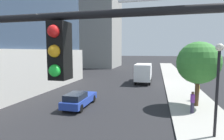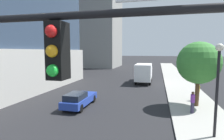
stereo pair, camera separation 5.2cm
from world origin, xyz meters
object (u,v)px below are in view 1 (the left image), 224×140
object	(u,v)px
traffic_light_pole	(164,100)
car_blue	(79,99)
construction_building	(95,18)
street_lamp	(218,76)
street_tree	(198,63)
box_truck	(144,72)
pedestrian_purple_shirt	(192,102)
pedestrian_yellow_shirt	(198,92)

from	to	relation	value
traffic_light_pole	car_blue	world-z (taller)	traffic_light_pole
construction_building	car_blue	world-z (taller)	construction_building
construction_building	traffic_light_pole	bearing A→B (deg)	-69.60
street_lamp	street_tree	bearing A→B (deg)	87.94
box_truck	pedestrian_purple_shirt	world-z (taller)	box_truck
street_tree	pedestrian_yellow_shirt	bearing A→B (deg)	76.42
box_truck	pedestrian_yellow_shirt	bearing A→B (deg)	-58.26
car_blue	street_lamp	bearing A→B (deg)	-20.11
construction_building	box_truck	bearing A→B (deg)	-56.86
box_truck	pedestrian_purple_shirt	xyz separation A→B (m)	(5.02, -14.39, -0.68)
construction_building	street_tree	xyz separation A→B (m)	(23.97, -40.04, -11.93)
traffic_light_pole	box_truck	size ratio (longest dim) A/B	0.90
pedestrian_yellow_shirt	pedestrian_purple_shirt	world-z (taller)	pedestrian_purple_shirt
street_lamp	box_truck	xyz separation A→B (m)	(-5.54, 18.55, -2.03)
street_tree	box_truck	xyz separation A→B (m)	(-5.77, 12.16, -2.40)
street_lamp	street_tree	distance (m)	6.41
street_lamp	car_blue	xyz separation A→B (m)	(-10.43, 3.82, -3.05)
street_lamp	pedestrian_purple_shirt	size ratio (longest dim) A/B	3.07
box_truck	construction_building	bearing A→B (deg)	123.14
construction_building	traffic_light_pole	size ratio (longest dim) A/B	5.85
traffic_light_pole	street_tree	world-z (taller)	traffic_light_pole
traffic_light_pole	pedestrian_yellow_shirt	bearing A→B (deg)	76.60
construction_building	traffic_light_pole	distance (m)	59.74
car_blue	pedestrian_yellow_shirt	bearing A→B (deg)	22.46
street_lamp	pedestrian_purple_shirt	world-z (taller)	street_lamp
construction_building	car_blue	xyz separation A→B (m)	(13.31, -42.61, -15.34)
traffic_light_pole	street_tree	bearing A→B (deg)	76.62
box_truck	car_blue	bearing A→B (deg)	-108.36
street_lamp	street_tree	xyz separation A→B (m)	(0.23, 6.39, 0.37)
construction_building	pedestrian_yellow_shirt	bearing A→B (deg)	-57.23
car_blue	pedestrian_purple_shirt	size ratio (longest dim) A/B	2.66
traffic_light_pole	box_truck	distance (m)	27.27
box_truck	pedestrian_yellow_shirt	size ratio (longest dim) A/B	3.99
box_truck	pedestrian_purple_shirt	distance (m)	15.25
street_lamp	car_blue	size ratio (longest dim) A/B	1.16
traffic_light_pole	street_lamp	bearing A→B (deg)	68.70
street_tree	pedestrian_purple_shirt	distance (m)	3.87
street_lamp	pedestrian_yellow_shirt	xyz separation A→B (m)	(0.72, 8.43, -2.73)
car_blue	traffic_light_pole	bearing A→B (deg)	-59.97
pedestrian_yellow_shirt	pedestrian_purple_shirt	xyz separation A→B (m)	(-1.24, -4.26, 0.02)
pedestrian_purple_shirt	box_truck	bearing A→B (deg)	109.24
car_blue	pedestrian_purple_shirt	xyz separation A→B (m)	(9.91, 0.35, 0.34)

